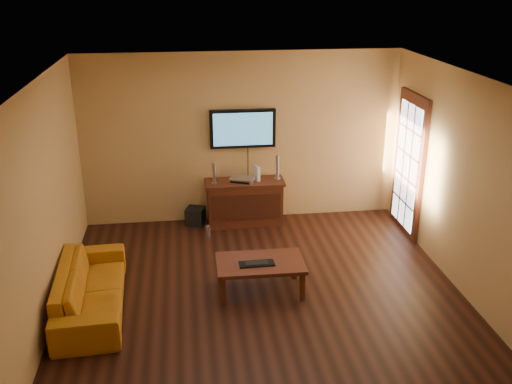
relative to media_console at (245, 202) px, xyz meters
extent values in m
plane|color=black|center=(-0.01, -2.25, -0.36)|extent=(5.00, 5.00, 0.00)
plane|color=tan|center=(-0.01, 0.25, 0.99)|extent=(5.00, 0.00, 5.00)
plane|color=tan|center=(-2.51, -2.25, 0.99)|extent=(0.00, 5.00, 5.00)
plane|color=tan|center=(2.49, -2.25, 0.99)|extent=(0.00, 5.00, 5.00)
plane|color=white|center=(-0.01, -2.25, 2.34)|extent=(5.00, 5.00, 0.00)
cube|color=#401A0E|center=(2.45, -0.55, 0.69)|extent=(0.06, 1.02, 2.22)
cube|color=white|center=(2.41, -0.55, 0.69)|extent=(0.01, 0.79, 1.89)
cube|color=#401A0E|center=(0.00, 0.01, -0.02)|extent=(1.18, 0.44, 0.68)
cube|color=black|center=(0.00, -0.22, 0.01)|extent=(1.08, 0.02, 0.41)
cube|color=#401A0E|center=(0.00, 0.01, 0.34)|extent=(1.25, 0.48, 0.04)
cube|color=black|center=(0.00, 0.20, 1.16)|extent=(1.03, 0.07, 0.61)
cube|color=teal|center=(0.00, 0.16, 1.16)|extent=(0.93, 0.01, 0.52)
cube|color=#401A0E|center=(-0.04, -2.11, 0.03)|extent=(1.10, 0.67, 0.05)
cube|color=#401A0E|center=(-0.53, -2.37, -0.18)|extent=(0.06, 0.06, 0.37)
cube|color=#401A0E|center=(0.45, -2.38, -0.18)|extent=(0.06, 0.06, 0.37)
cube|color=#401A0E|center=(-0.52, -1.83, -0.18)|extent=(0.06, 0.06, 0.37)
cube|color=#401A0E|center=(0.45, -1.85, -0.18)|extent=(0.06, 0.06, 0.37)
imported|color=#B66F14|center=(-2.10, -2.25, 0.01)|extent=(0.66, 1.92, 0.74)
cylinder|color=silver|center=(-0.48, -0.03, 0.36)|extent=(0.09, 0.09, 0.01)
cylinder|color=silver|center=(-0.48, -0.03, 0.53)|extent=(0.05, 0.05, 0.31)
cylinder|color=silver|center=(0.53, 0.04, 0.36)|extent=(0.10, 0.10, 0.02)
cylinder|color=silver|center=(0.53, 0.04, 0.56)|extent=(0.06, 0.06, 0.37)
cube|color=silver|center=(-0.04, -0.05, 0.40)|extent=(0.43, 0.37, 0.08)
cube|color=white|center=(0.20, 0.03, 0.47)|extent=(0.09, 0.18, 0.23)
cube|color=black|center=(-0.79, 0.07, -0.23)|extent=(0.34, 0.34, 0.27)
cylinder|color=white|center=(-0.62, -0.47, -0.27)|extent=(0.07, 0.07, 0.19)
sphere|color=white|center=(-0.62, -0.47, -0.16)|extent=(0.04, 0.04, 0.04)
cube|color=black|center=(-0.09, -2.18, 0.07)|extent=(0.44, 0.17, 0.02)
cube|color=black|center=(-0.09, -2.18, 0.08)|extent=(0.29, 0.12, 0.01)
camera|label=1|loc=(-0.91, -8.37, 3.46)|focal=40.00mm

